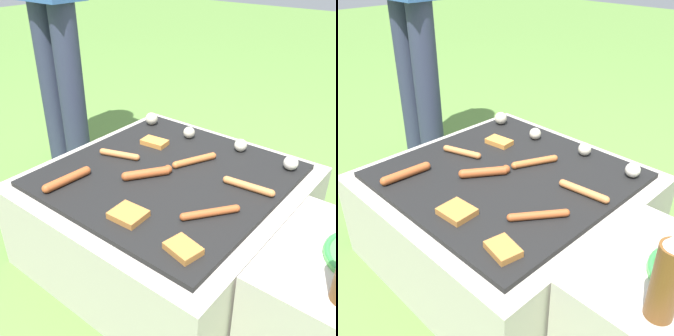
{
  "view_description": "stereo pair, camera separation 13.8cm",
  "coord_description": "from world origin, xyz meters",
  "views": [
    {
      "loc": [
        0.75,
        -0.94,
        1.06
      ],
      "look_at": [
        0.0,
        0.0,
        0.38
      ],
      "focal_mm": 42.0,
      "sensor_mm": 36.0,
      "label": 1
    },
    {
      "loc": [
        0.85,
        -0.84,
        1.06
      ],
      "look_at": [
        0.0,
        0.0,
        0.38
      ],
      "focal_mm": 42.0,
      "sensor_mm": 36.0,
      "label": 2
    }
  ],
  "objects": [
    {
      "name": "sausage_front_center",
      "position": [
        0.03,
        0.12,
        0.37
      ],
      "size": [
        0.09,
        0.17,
        0.03
      ],
      "color": "#B7602D",
      "rests_on": "grill"
    },
    {
      "name": "bread_slice_left",
      "position": [
        0.29,
        -0.3,
        0.37
      ],
      "size": [
        0.1,
        0.09,
        0.02
      ],
      "color": "#B27033",
      "rests_on": "grill"
    },
    {
      "name": "mushroom_row",
      "position": [
        -0.01,
        0.3,
        0.38
      ],
      "size": [
        0.71,
        0.08,
        0.05
      ],
      "color": "beige",
      "rests_on": "grill"
    },
    {
      "name": "sausage_front_right",
      "position": [
        -0.22,
        -0.02,
        0.37
      ],
      "size": [
        0.16,
        0.07,
        0.02
      ],
      "color": "#C6753D",
      "rests_on": "grill"
    },
    {
      "name": "bread_slice_center",
      "position": [
        0.07,
        -0.28,
        0.37
      ],
      "size": [
        0.1,
        0.09,
        0.02
      ],
      "color": "#B27033",
      "rests_on": "grill"
    },
    {
      "name": "ground_plane",
      "position": [
        0.0,
        0.0,
        0.0
      ],
      "size": [
        14.0,
        14.0,
        0.0
      ],
      "primitive_type": "plane",
      "color": "#567F38"
    },
    {
      "name": "bread_slice_right",
      "position": [
        -0.19,
        0.14,
        0.37
      ],
      "size": [
        0.11,
        0.07,
        0.02
      ],
      "color": "#D18438",
      "rests_on": "grill"
    },
    {
      "name": "sausage_mid_left",
      "position": [
        -0.22,
        -0.27,
        0.37
      ],
      "size": [
        0.04,
        0.19,
        0.03
      ],
      "color": "#A34C23",
      "rests_on": "grill"
    },
    {
      "name": "grill",
      "position": [
        0.0,
        0.0,
        0.18
      ],
      "size": [
        0.87,
        0.87,
        0.36
      ],
      "color": "#B2AA9E",
      "rests_on": "ground_plane"
    },
    {
      "name": "sausage_mid_right",
      "position": [
        0.27,
        0.08,
        0.37
      ],
      "size": [
        0.18,
        0.04,
        0.03
      ],
      "color": "#C6753D",
      "rests_on": "grill"
    },
    {
      "name": "sausage_back_left",
      "position": [
        -0.04,
        -0.07,
        0.37
      ],
      "size": [
        0.12,
        0.16,
        0.03
      ],
      "color": "#A34C23",
      "rests_on": "grill"
    },
    {
      "name": "sausage_front_left",
      "position": [
        0.26,
        -0.12,
        0.37
      ],
      "size": [
        0.12,
        0.16,
        0.02
      ],
      "color": "#A34C23",
      "rests_on": "grill"
    }
  ]
}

